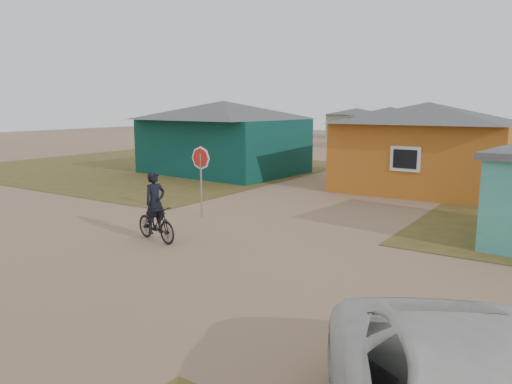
% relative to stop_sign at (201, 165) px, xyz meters
% --- Properties ---
extents(ground, '(120.00, 120.00, 0.00)m').
position_rel_stop_sign_xyz_m(ground, '(2.28, -4.08, -1.77)').
color(ground, '#916E53').
extents(grass_nw, '(20.00, 18.00, 0.00)m').
position_rel_stop_sign_xyz_m(grass_nw, '(-11.72, 8.92, -1.77)').
color(grass_nw, brown).
rests_on(grass_nw, ground).
extents(house_teal, '(8.93, 7.08, 4.00)m').
position_rel_stop_sign_xyz_m(house_teal, '(-6.22, 9.42, 0.28)').
color(house_teal, '#093630').
rests_on(house_teal, ground).
extents(house_yellow, '(7.72, 6.76, 3.90)m').
position_rel_stop_sign_xyz_m(house_yellow, '(4.78, 9.92, 0.23)').
color(house_yellow, '#B5601B').
rests_on(house_yellow, ground).
extents(house_pale_west, '(7.04, 6.15, 3.60)m').
position_rel_stop_sign_xyz_m(house_pale_west, '(-3.72, 29.92, 0.08)').
color(house_pale_west, gray).
rests_on(house_pale_west, ground).
extents(house_pale_north, '(6.28, 5.81, 3.40)m').
position_rel_stop_sign_xyz_m(house_pale_north, '(-11.72, 41.92, -0.02)').
color(house_pale_north, gray).
rests_on(house_pale_north, ground).
extents(stop_sign, '(0.73, 0.37, 2.41)m').
position_rel_stop_sign_xyz_m(stop_sign, '(0.00, 0.00, 0.00)').
color(stop_sign, gray).
rests_on(stop_sign, ground).
extents(cyclist, '(1.81, 0.84, 1.97)m').
position_rel_stop_sign_xyz_m(cyclist, '(0.93, -3.10, -1.06)').
color(cyclist, black).
rests_on(cyclist, ground).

